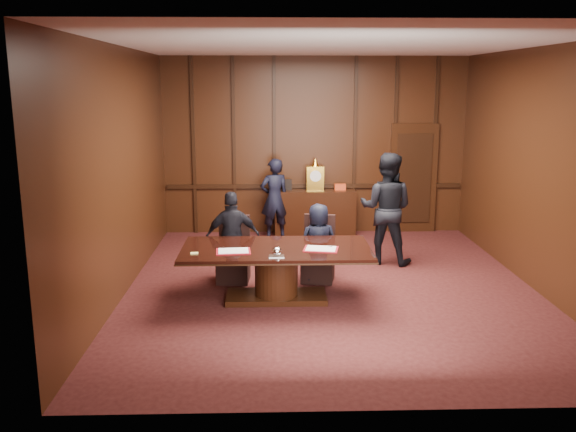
% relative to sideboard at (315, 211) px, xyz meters
% --- Properties ---
extents(room, '(7.00, 7.04, 3.50)m').
position_rel_sideboard_xyz_m(room, '(0.07, -3.12, 1.24)').
color(room, black).
rests_on(room, ground).
extents(sideboard, '(1.60, 0.45, 1.54)m').
position_rel_sideboard_xyz_m(sideboard, '(0.00, 0.00, 0.00)').
color(sideboard, black).
rests_on(sideboard, ground).
extents(conference_table, '(2.62, 1.32, 0.76)m').
position_rel_sideboard_xyz_m(conference_table, '(-0.81, -3.76, 0.02)').
color(conference_table, black).
rests_on(conference_table, ground).
extents(folder_left, '(0.48, 0.36, 0.02)m').
position_rel_sideboard_xyz_m(folder_left, '(-1.39, -3.96, 0.28)').
color(folder_left, maroon).
rests_on(folder_left, conference_table).
extents(folder_right, '(0.51, 0.41, 0.02)m').
position_rel_sideboard_xyz_m(folder_right, '(-0.20, -3.88, 0.28)').
color(folder_right, maroon).
rests_on(folder_right, conference_table).
extents(inkstand, '(0.20, 0.14, 0.12)m').
position_rel_sideboard_xyz_m(inkstand, '(-0.81, -4.21, 0.33)').
color(inkstand, white).
rests_on(inkstand, conference_table).
extents(notepad, '(0.11, 0.08, 0.01)m').
position_rel_sideboard_xyz_m(notepad, '(-1.91, -4.05, 0.28)').
color(notepad, '#FFF27C').
rests_on(notepad, conference_table).
extents(chair_left, '(0.51, 0.51, 0.99)m').
position_rel_sideboard_xyz_m(chair_left, '(-1.46, -2.88, -0.19)').
color(chair_left, black).
rests_on(chair_left, ground).
extents(chair_right, '(0.56, 0.56, 0.99)m').
position_rel_sideboard_xyz_m(chair_right, '(-0.16, -2.88, -0.19)').
color(chair_right, black).
rests_on(chair_right, ground).
extents(signatory_left, '(0.86, 0.45, 1.40)m').
position_rel_sideboard_xyz_m(signatory_left, '(-1.46, -2.96, 0.22)').
color(signatory_left, black).
rests_on(signatory_left, ground).
extents(signatory_right, '(0.66, 0.50, 1.21)m').
position_rel_sideboard_xyz_m(signatory_right, '(-0.16, -2.96, 0.12)').
color(signatory_right, black).
rests_on(signatory_right, ground).
extents(witness_left, '(0.66, 0.53, 1.57)m').
position_rel_sideboard_xyz_m(witness_left, '(-0.81, -0.24, 0.30)').
color(witness_left, black).
rests_on(witness_left, ground).
extents(witness_right, '(1.10, 0.98, 1.87)m').
position_rel_sideboard_xyz_m(witness_right, '(1.05, -1.98, 0.45)').
color(witness_right, black).
rests_on(witness_right, ground).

